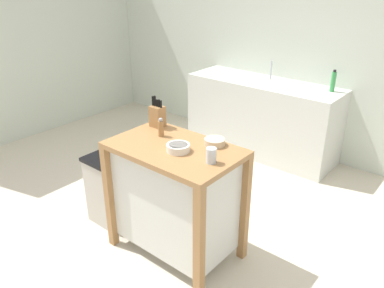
{
  "coord_description": "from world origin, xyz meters",
  "views": [
    {
      "loc": [
        1.92,
        -1.72,
        2.1
      ],
      "look_at": [
        0.22,
        0.32,
        0.88
      ],
      "focal_mm": 36.01,
      "sensor_mm": 36.0,
      "label": 1
    }
  ],
  "objects_px": {
    "bowl_stoneware_deep": "(215,142)",
    "kitchen_island": "(175,195)",
    "bowl_ceramic_small": "(178,148)",
    "pepper_grinder": "(161,128)",
    "trash_bin": "(109,190)",
    "drinking_cup": "(211,155)",
    "knife_block": "(157,116)",
    "bottle_spray_cleaner": "(333,81)",
    "sink_faucet": "(271,70)"
  },
  "relations": [
    {
      "from": "bowl_stoneware_deep",
      "to": "kitchen_island",
      "type": "bearing_deg",
      "value": -134.62
    },
    {
      "from": "kitchen_island",
      "to": "bowl_ceramic_small",
      "type": "bearing_deg",
      "value": -27.69
    },
    {
      "from": "bowl_ceramic_small",
      "to": "pepper_grinder",
      "type": "height_order",
      "value": "pepper_grinder"
    },
    {
      "from": "pepper_grinder",
      "to": "trash_bin",
      "type": "height_order",
      "value": "pepper_grinder"
    },
    {
      "from": "kitchen_island",
      "to": "drinking_cup",
      "type": "relative_size",
      "value": 9.19
    },
    {
      "from": "bowl_stoneware_deep",
      "to": "trash_bin",
      "type": "bearing_deg",
      "value": -162.85
    },
    {
      "from": "bowl_stoneware_deep",
      "to": "drinking_cup",
      "type": "relative_size",
      "value": 1.44
    },
    {
      "from": "kitchen_island",
      "to": "pepper_grinder",
      "type": "xyz_separation_m",
      "value": [
        -0.21,
        0.08,
        0.48
      ]
    },
    {
      "from": "kitchen_island",
      "to": "knife_block",
      "type": "distance_m",
      "value": 0.65
    },
    {
      "from": "trash_bin",
      "to": "bottle_spray_cleaner",
      "type": "bearing_deg",
      "value": 65.34
    },
    {
      "from": "bowl_ceramic_small",
      "to": "bowl_stoneware_deep",
      "type": "xyz_separation_m",
      "value": [
        0.13,
        0.25,
        -0.0
      ]
    },
    {
      "from": "pepper_grinder",
      "to": "bowl_ceramic_small",
      "type": "bearing_deg",
      "value": -22.87
    },
    {
      "from": "bowl_stoneware_deep",
      "to": "bottle_spray_cleaner",
      "type": "bearing_deg",
      "value": 86.98
    },
    {
      "from": "trash_bin",
      "to": "bottle_spray_cleaner",
      "type": "xyz_separation_m",
      "value": [
        1.03,
        2.25,
        0.68
      ]
    },
    {
      "from": "drinking_cup",
      "to": "sink_faucet",
      "type": "relative_size",
      "value": 0.48
    },
    {
      "from": "knife_block",
      "to": "bowl_stoneware_deep",
      "type": "distance_m",
      "value": 0.57
    },
    {
      "from": "kitchen_island",
      "to": "bowl_stoneware_deep",
      "type": "distance_m",
      "value": 0.52
    },
    {
      "from": "knife_block",
      "to": "drinking_cup",
      "type": "distance_m",
      "value": 0.76
    },
    {
      "from": "bowl_ceramic_small",
      "to": "pepper_grinder",
      "type": "bearing_deg",
      "value": 157.13
    },
    {
      "from": "pepper_grinder",
      "to": "kitchen_island",
      "type": "bearing_deg",
      "value": -21.11
    },
    {
      "from": "kitchen_island",
      "to": "drinking_cup",
      "type": "bearing_deg",
      "value": -4.76
    },
    {
      "from": "knife_block",
      "to": "trash_bin",
      "type": "distance_m",
      "value": 0.84
    },
    {
      "from": "bowl_ceramic_small",
      "to": "trash_bin",
      "type": "distance_m",
      "value": 1.02
    },
    {
      "from": "bowl_stoneware_deep",
      "to": "pepper_grinder",
      "type": "distance_m",
      "value": 0.43
    },
    {
      "from": "bowl_ceramic_small",
      "to": "sink_faucet",
      "type": "distance_m",
      "value": 2.29
    },
    {
      "from": "knife_block",
      "to": "trash_bin",
      "type": "relative_size",
      "value": 0.4
    },
    {
      "from": "knife_block",
      "to": "sink_faucet",
      "type": "bearing_deg",
      "value": 92.41
    },
    {
      "from": "kitchen_island",
      "to": "trash_bin",
      "type": "distance_m",
      "value": 0.75
    },
    {
      "from": "drinking_cup",
      "to": "knife_block",
      "type": "bearing_deg",
      "value": 161.99
    },
    {
      "from": "sink_faucet",
      "to": "bowl_ceramic_small",
      "type": "bearing_deg",
      "value": -76.91
    },
    {
      "from": "kitchen_island",
      "to": "knife_block",
      "type": "xyz_separation_m",
      "value": [
        -0.36,
        0.2,
        0.5
      ]
    },
    {
      "from": "knife_block",
      "to": "sink_faucet",
      "type": "relative_size",
      "value": 1.15
    },
    {
      "from": "knife_block",
      "to": "bottle_spray_cleaner",
      "type": "height_order",
      "value": "knife_block"
    },
    {
      "from": "bottle_spray_cleaner",
      "to": "bowl_stoneware_deep",
      "type": "bearing_deg",
      "value": -93.02
    },
    {
      "from": "kitchen_island",
      "to": "trash_bin",
      "type": "height_order",
      "value": "kitchen_island"
    },
    {
      "from": "pepper_grinder",
      "to": "sink_faucet",
      "type": "relative_size",
      "value": 0.67
    },
    {
      "from": "knife_block",
      "to": "trash_bin",
      "type": "bearing_deg",
      "value": -141.88
    },
    {
      "from": "kitchen_island",
      "to": "bowl_ceramic_small",
      "type": "xyz_separation_m",
      "value": [
        0.07,
        -0.04,
        0.44
      ]
    },
    {
      "from": "bottle_spray_cleaner",
      "to": "trash_bin",
      "type": "bearing_deg",
      "value": -114.66
    },
    {
      "from": "kitchen_island",
      "to": "sink_faucet",
      "type": "bearing_deg",
      "value": 101.52
    },
    {
      "from": "drinking_cup",
      "to": "pepper_grinder",
      "type": "height_order",
      "value": "pepper_grinder"
    },
    {
      "from": "sink_faucet",
      "to": "bowl_stoneware_deep",
      "type": "bearing_deg",
      "value": -71.81
    },
    {
      "from": "pepper_grinder",
      "to": "bottle_spray_cleaner",
      "type": "height_order",
      "value": "bottle_spray_cleaner"
    },
    {
      "from": "bowl_stoneware_deep",
      "to": "drinking_cup",
      "type": "xyz_separation_m",
      "value": [
        0.15,
        -0.24,
        0.03
      ]
    },
    {
      "from": "kitchen_island",
      "to": "bowl_stoneware_deep",
      "type": "xyz_separation_m",
      "value": [
        0.21,
        0.21,
        0.44
      ]
    },
    {
      "from": "bowl_stoneware_deep",
      "to": "trash_bin",
      "type": "xyz_separation_m",
      "value": [
        -0.93,
        -0.29,
        -0.64
      ]
    },
    {
      "from": "trash_bin",
      "to": "bowl_stoneware_deep",
      "type": "bearing_deg",
      "value": 17.15
    },
    {
      "from": "kitchen_island",
      "to": "bottle_spray_cleaner",
      "type": "relative_size",
      "value": 4.1
    },
    {
      "from": "knife_block",
      "to": "bottle_spray_cleaner",
      "type": "xyz_separation_m",
      "value": [
        0.67,
        1.97,
        -0.02
      ]
    },
    {
      "from": "sink_faucet",
      "to": "bottle_spray_cleaner",
      "type": "distance_m",
      "value": 0.76
    }
  ]
}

